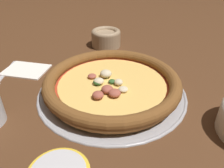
# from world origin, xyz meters

# --- Properties ---
(ground_plane) EXTENTS (3.00, 3.00, 0.00)m
(ground_plane) POSITION_xyz_m (0.00, 0.00, 0.00)
(ground_plane) COLOR #4C2D19
(pizza_tray) EXTENTS (0.37, 0.37, 0.01)m
(pizza_tray) POSITION_xyz_m (0.00, 0.00, 0.00)
(pizza_tray) COLOR #9E9EA3
(pizza_tray) RESTS_ON ground_plane
(pizza) EXTENTS (0.34, 0.34, 0.04)m
(pizza) POSITION_xyz_m (0.00, 0.00, 0.03)
(pizza) COLOR #BC7F42
(pizza) RESTS_ON pizza_tray
(bowl_far) EXTENTS (0.11, 0.11, 0.06)m
(bowl_far) POSITION_xyz_m (0.15, -0.26, 0.03)
(bowl_far) COLOR #9E8466
(bowl_far) RESTS_ON ground_plane
(napkin) EXTENTS (0.14, 0.12, 0.01)m
(napkin) POSITION_xyz_m (0.28, 0.01, 0.00)
(napkin) COLOR white
(napkin) RESTS_ON ground_plane
(fork) EXTENTS (0.09, 0.17, 0.00)m
(fork) POSITION_xyz_m (0.31, 0.07, 0.00)
(fork) COLOR #B7B7BC
(fork) RESTS_ON ground_plane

